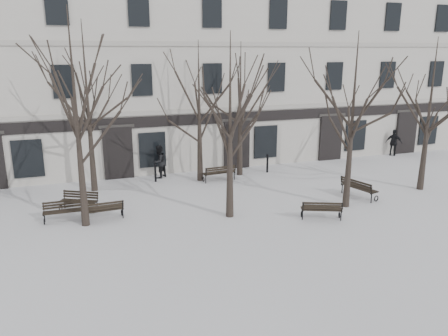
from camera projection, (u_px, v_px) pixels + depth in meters
name	position (u px, v px, depth m)	size (l,w,h in m)	color
ground	(224.00, 221.00, 18.35)	(100.00, 100.00, 0.00)	silver
building	(161.00, 73.00, 28.76)	(40.40, 10.20, 11.40)	beige
tree_0	(74.00, 94.00, 16.55)	(5.99, 5.99, 8.55)	black
tree_1	(230.00, 105.00, 17.64)	(5.39, 5.39, 7.70)	black
tree_2	(354.00, 101.00, 18.86)	(5.43, 5.43, 7.75)	black
tree_3	(431.00, 97.00, 21.36)	(5.31, 5.31, 7.59)	black
tree_4	(86.00, 87.00, 21.03)	(5.86, 5.86, 8.37)	black
tree_5	(199.00, 95.00, 22.93)	(5.24, 5.24, 7.48)	black
tree_6	(240.00, 94.00, 24.03)	(5.21, 5.21, 7.44)	black
bench_0	(64.00, 210.00, 18.32)	(1.66, 0.62, 0.83)	black
bench_1	(103.00, 210.00, 18.36)	(1.74, 0.71, 0.86)	black
bench_2	(322.00, 209.00, 18.42)	(1.78, 1.20, 0.85)	black
bench_3	(79.00, 200.00, 19.51)	(1.74, 1.32, 0.85)	black
bench_4	(219.00, 173.00, 23.85)	(1.84, 0.80, 0.90)	black
bench_5	(358.00, 187.00, 21.18)	(1.14, 1.96, 0.94)	black
bollard_a	(155.00, 172.00, 23.71)	(0.13, 0.13, 1.04)	black
bollard_b	(267.00, 163.00, 25.57)	(0.14, 0.14, 1.10)	black
pedestrian_b	(160.00, 178.00, 24.63)	(0.90, 0.70, 1.86)	black
pedestrian_c	(392.00, 156.00, 29.79)	(1.06, 0.44, 1.81)	black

